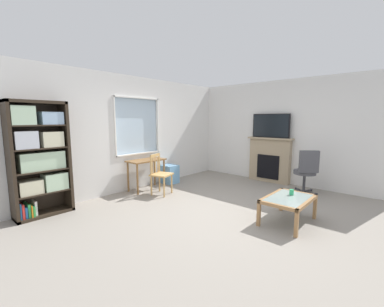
{
  "coord_description": "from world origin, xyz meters",
  "views": [
    {
      "loc": [
        -3.55,
        -2.56,
        1.67
      ],
      "look_at": [
        0.17,
        0.74,
        0.98
      ],
      "focal_mm": 23.14,
      "sensor_mm": 36.0,
      "label": 1
    }
  ],
  "objects_px": {
    "fireplace": "(270,160)",
    "sippy_cup": "(292,192)",
    "bookshelf": "(39,156)",
    "tv": "(271,126)",
    "wooden_chair": "(160,174)",
    "desk_under_window": "(146,165)",
    "coffee_table": "(288,201)",
    "plastic_drawer_unit": "(169,174)",
    "office_chair": "(306,170)"
  },
  "relations": [
    {
      "from": "bookshelf",
      "to": "coffee_table",
      "type": "bearing_deg",
      "value": -52.84
    },
    {
      "from": "desk_under_window",
      "to": "tv",
      "type": "bearing_deg",
      "value": -34.96
    },
    {
      "from": "tv",
      "to": "coffee_table",
      "type": "xyz_separation_m",
      "value": [
        -2.31,
        -1.38,
        -1.14
      ]
    },
    {
      "from": "plastic_drawer_unit",
      "to": "fireplace",
      "type": "xyz_separation_m",
      "value": [
        1.87,
        -1.9,
        0.36
      ]
    },
    {
      "from": "fireplace",
      "to": "desk_under_window",
      "type": "bearing_deg",
      "value": 145.23
    },
    {
      "from": "fireplace",
      "to": "sippy_cup",
      "type": "bearing_deg",
      "value": -147.68
    },
    {
      "from": "tv",
      "to": "plastic_drawer_unit",
      "type": "bearing_deg",
      "value": 134.36
    },
    {
      "from": "bookshelf",
      "to": "sippy_cup",
      "type": "relative_size",
      "value": 21.93
    },
    {
      "from": "coffee_table",
      "to": "bookshelf",
      "type": "bearing_deg",
      "value": 127.16
    },
    {
      "from": "wooden_chair",
      "to": "sippy_cup",
      "type": "xyz_separation_m",
      "value": [
        0.53,
        -2.7,
        -0.0
      ]
    },
    {
      "from": "tv",
      "to": "sippy_cup",
      "type": "bearing_deg",
      "value": -147.46
    },
    {
      "from": "desk_under_window",
      "to": "wooden_chair",
      "type": "relative_size",
      "value": 0.99
    },
    {
      "from": "wooden_chair",
      "to": "plastic_drawer_unit",
      "type": "height_order",
      "value": "wooden_chair"
    },
    {
      "from": "wooden_chair",
      "to": "coffee_table",
      "type": "distance_m",
      "value": 2.74
    },
    {
      "from": "sippy_cup",
      "to": "coffee_table",
      "type": "bearing_deg",
      "value": -174.71
    },
    {
      "from": "fireplace",
      "to": "coffee_table",
      "type": "bearing_deg",
      "value": -149.3
    },
    {
      "from": "office_chair",
      "to": "coffee_table",
      "type": "bearing_deg",
      "value": -170.94
    },
    {
      "from": "wooden_chair",
      "to": "coffee_table",
      "type": "xyz_separation_m",
      "value": [
        0.36,
        -2.71,
        -0.11
      ]
    },
    {
      "from": "wooden_chair",
      "to": "coffee_table",
      "type": "height_order",
      "value": "wooden_chair"
    },
    {
      "from": "fireplace",
      "to": "coffee_table",
      "type": "distance_m",
      "value": 2.71
    },
    {
      "from": "sippy_cup",
      "to": "wooden_chair",
      "type": "bearing_deg",
      "value": 101.09
    },
    {
      "from": "wooden_chair",
      "to": "fireplace",
      "type": "relative_size",
      "value": 0.76
    },
    {
      "from": "wooden_chair",
      "to": "coffee_table",
      "type": "bearing_deg",
      "value": -82.42
    },
    {
      "from": "desk_under_window",
      "to": "wooden_chair",
      "type": "bearing_deg",
      "value": -92.84
    },
    {
      "from": "coffee_table",
      "to": "plastic_drawer_unit",
      "type": "bearing_deg",
      "value": 82.16
    },
    {
      "from": "tv",
      "to": "coffee_table",
      "type": "distance_m",
      "value": 2.92
    },
    {
      "from": "bookshelf",
      "to": "tv",
      "type": "height_order",
      "value": "bookshelf"
    },
    {
      "from": "wooden_chair",
      "to": "office_chair",
      "type": "xyz_separation_m",
      "value": [
        2.16,
        -2.42,
        0.09
      ]
    },
    {
      "from": "desk_under_window",
      "to": "fireplace",
      "type": "bearing_deg",
      "value": -34.77
    },
    {
      "from": "desk_under_window",
      "to": "fireplace",
      "type": "distance_m",
      "value": 3.24
    },
    {
      "from": "wooden_chair",
      "to": "plastic_drawer_unit",
      "type": "distance_m",
      "value": 1.02
    },
    {
      "from": "wooden_chair",
      "to": "sippy_cup",
      "type": "height_order",
      "value": "wooden_chair"
    },
    {
      "from": "desk_under_window",
      "to": "fireplace",
      "type": "relative_size",
      "value": 0.75
    },
    {
      "from": "tv",
      "to": "coffee_table",
      "type": "relative_size",
      "value": 1.06
    },
    {
      "from": "tv",
      "to": "fireplace",
      "type": "bearing_deg",
      "value": -0.0
    },
    {
      "from": "desk_under_window",
      "to": "sippy_cup",
      "type": "xyz_separation_m",
      "value": [
        0.5,
        -3.21,
        -0.13
      ]
    },
    {
      "from": "bookshelf",
      "to": "wooden_chair",
      "type": "xyz_separation_m",
      "value": [
        2.17,
        -0.62,
        -0.58
      ]
    },
    {
      "from": "bookshelf",
      "to": "wooden_chair",
      "type": "relative_size",
      "value": 2.19
    },
    {
      "from": "plastic_drawer_unit",
      "to": "bookshelf",
      "type": "bearing_deg",
      "value": 178.91
    },
    {
      "from": "tv",
      "to": "office_chair",
      "type": "distance_m",
      "value": 1.53
    },
    {
      "from": "desk_under_window",
      "to": "tv",
      "type": "distance_m",
      "value": 3.35
    },
    {
      "from": "bookshelf",
      "to": "tv",
      "type": "bearing_deg",
      "value": -22.01
    },
    {
      "from": "bookshelf",
      "to": "coffee_table",
      "type": "relative_size",
      "value": 2.1
    },
    {
      "from": "fireplace",
      "to": "sippy_cup",
      "type": "height_order",
      "value": "fireplace"
    },
    {
      "from": "plastic_drawer_unit",
      "to": "sippy_cup",
      "type": "distance_m",
      "value": 3.28
    },
    {
      "from": "bookshelf",
      "to": "office_chair",
      "type": "distance_m",
      "value": 5.32
    },
    {
      "from": "coffee_table",
      "to": "office_chair",
      "type": "bearing_deg",
      "value": 9.06
    },
    {
      "from": "desk_under_window",
      "to": "plastic_drawer_unit",
      "type": "xyz_separation_m",
      "value": [
        0.79,
        0.05,
        -0.36
      ]
    },
    {
      "from": "plastic_drawer_unit",
      "to": "sippy_cup",
      "type": "bearing_deg",
      "value": -94.97
    },
    {
      "from": "bookshelf",
      "to": "sippy_cup",
      "type": "height_order",
      "value": "bookshelf"
    }
  ]
}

